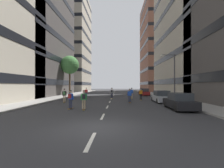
{
  "coord_description": "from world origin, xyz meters",
  "views": [
    {
      "loc": [
        1.07,
        -8.37,
        2.21
      ],
      "look_at": [
        0.0,
        20.96,
        2.43
      ],
      "focal_mm": 25.93,
      "sensor_mm": 36.0,
      "label": 1
    }
  ],
  "objects_px": {
    "streetlamp_right": "(172,72)",
    "skater_1": "(130,95)",
    "parked_car_far": "(161,97)",
    "skater_2": "(64,94)",
    "skater_5": "(112,92)",
    "skater_7": "(86,92)",
    "parked_car_near": "(179,102)",
    "skater_6": "(70,98)",
    "skater_3": "(141,93)",
    "parked_car_mid": "(144,92)",
    "street_tree_near": "(70,65)",
    "skater_0": "(132,93)",
    "skater_4": "(84,99)"
  },
  "relations": [
    {
      "from": "streetlamp_right",
      "to": "skater_1",
      "type": "bearing_deg",
      "value": -155.14
    },
    {
      "from": "parked_car_far",
      "to": "skater_2",
      "type": "distance_m",
      "value": 12.48
    },
    {
      "from": "skater_2",
      "to": "skater_5",
      "type": "distance_m",
      "value": 8.81
    },
    {
      "from": "skater_5",
      "to": "skater_7",
      "type": "relative_size",
      "value": 1.0
    },
    {
      "from": "streetlamp_right",
      "to": "skater_1",
      "type": "distance_m",
      "value": 7.56
    },
    {
      "from": "parked_car_near",
      "to": "skater_6",
      "type": "bearing_deg",
      "value": -179.46
    },
    {
      "from": "skater_6",
      "to": "skater_3",
      "type": "bearing_deg",
      "value": 49.87
    },
    {
      "from": "skater_6",
      "to": "skater_2",
      "type": "bearing_deg",
      "value": 113.55
    },
    {
      "from": "parked_car_mid",
      "to": "skater_1",
      "type": "height_order",
      "value": "skater_1"
    },
    {
      "from": "street_tree_near",
      "to": "skater_5",
      "type": "distance_m",
      "value": 13.62
    },
    {
      "from": "street_tree_near",
      "to": "streetlamp_right",
      "type": "height_order",
      "value": "street_tree_near"
    },
    {
      "from": "parked_car_mid",
      "to": "streetlamp_right",
      "type": "distance_m",
      "value": 12.06
    },
    {
      "from": "skater_3",
      "to": "skater_6",
      "type": "height_order",
      "value": "same"
    },
    {
      "from": "parked_car_far",
      "to": "skater_5",
      "type": "height_order",
      "value": "skater_5"
    },
    {
      "from": "parked_car_near",
      "to": "skater_2",
      "type": "relative_size",
      "value": 2.47
    },
    {
      "from": "streetlamp_right",
      "to": "skater_6",
      "type": "relative_size",
      "value": 3.65
    },
    {
      "from": "street_tree_near",
      "to": "skater_2",
      "type": "height_order",
      "value": "street_tree_near"
    },
    {
      "from": "parked_car_far",
      "to": "streetlamp_right",
      "type": "bearing_deg",
      "value": 47.09
    },
    {
      "from": "street_tree_near",
      "to": "skater_6",
      "type": "xyz_separation_m",
      "value": [
        6.16,
        -20.2,
        -5.61
      ]
    },
    {
      "from": "skater_0",
      "to": "street_tree_near",
      "type": "bearing_deg",
      "value": 146.72
    },
    {
      "from": "skater_0",
      "to": "parked_car_near",
      "type": "bearing_deg",
      "value": -74.07
    },
    {
      "from": "skater_3",
      "to": "skater_4",
      "type": "bearing_deg",
      "value": -123.47
    },
    {
      "from": "street_tree_near",
      "to": "skater_7",
      "type": "xyz_separation_m",
      "value": [
        4.93,
        -6.46,
        -5.64
      ]
    },
    {
      "from": "parked_car_far",
      "to": "skater_3",
      "type": "relative_size",
      "value": 2.47
    },
    {
      "from": "street_tree_near",
      "to": "skater_2",
      "type": "bearing_deg",
      "value": -75.75
    },
    {
      "from": "parked_car_far",
      "to": "parked_car_mid",
      "type": "bearing_deg",
      "value": 90.0
    },
    {
      "from": "parked_car_near",
      "to": "skater_4",
      "type": "xyz_separation_m",
      "value": [
        -8.63,
        -0.59,
        0.32
      ]
    },
    {
      "from": "skater_1",
      "to": "parked_car_mid",
      "type": "bearing_deg",
      "value": 73.93
    },
    {
      "from": "skater_1",
      "to": "skater_4",
      "type": "relative_size",
      "value": 1.0
    },
    {
      "from": "street_tree_near",
      "to": "skater_7",
      "type": "bearing_deg",
      "value": -52.66
    },
    {
      "from": "parked_car_near",
      "to": "skater_2",
      "type": "xyz_separation_m",
      "value": [
        -12.46,
        5.58,
        0.32
      ]
    },
    {
      "from": "skater_3",
      "to": "skater_7",
      "type": "relative_size",
      "value": 1.0
    },
    {
      "from": "parked_car_mid",
      "to": "skater_7",
      "type": "height_order",
      "value": "skater_7"
    },
    {
      "from": "skater_1",
      "to": "skater_2",
      "type": "relative_size",
      "value": 1.0
    },
    {
      "from": "skater_6",
      "to": "skater_7",
      "type": "relative_size",
      "value": 1.0
    },
    {
      "from": "parked_car_mid",
      "to": "skater_5",
      "type": "relative_size",
      "value": 2.47
    },
    {
      "from": "street_tree_near",
      "to": "skater_3",
      "type": "bearing_deg",
      "value": -38.2
    },
    {
      "from": "streetlamp_right",
      "to": "skater_4",
      "type": "xyz_separation_m",
      "value": [
        -10.76,
        -9.07,
        -3.12
      ]
    },
    {
      "from": "parked_car_mid",
      "to": "streetlamp_right",
      "type": "relative_size",
      "value": 0.68
    },
    {
      "from": "skater_6",
      "to": "streetlamp_right",
      "type": "bearing_deg",
      "value": 35.3
    },
    {
      "from": "skater_4",
      "to": "parked_car_far",
      "type": "bearing_deg",
      "value": 38.16
    },
    {
      "from": "streetlamp_right",
      "to": "skater_4",
      "type": "distance_m",
      "value": 14.41
    },
    {
      "from": "skater_3",
      "to": "skater_4",
      "type": "height_order",
      "value": "same"
    },
    {
      "from": "parked_car_near",
      "to": "parked_car_far",
      "type": "relative_size",
      "value": 1.0
    },
    {
      "from": "streetlamp_right",
      "to": "parked_car_far",
      "type": "bearing_deg",
      "value": -132.91
    },
    {
      "from": "parked_car_mid",
      "to": "skater_1",
      "type": "relative_size",
      "value": 2.47
    },
    {
      "from": "parked_car_near",
      "to": "skater_4",
      "type": "height_order",
      "value": "skater_4"
    },
    {
      "from": "parked_car_far",
      "to": "skater_0",
      "type": "relative_size",
      "value": 2.47
    },
    {
      "from": "skater_4",
      "to": "skater_1",
      "type": "bearing_deg",
      "value": 53.8
    },
    {
      "from": "parked_car_near",
      "to": "parked_car_mid",
      "type": "xyz_separation_m",
      "value": [
        0.0,
        19.84,
        0.0
      ]
    }
  ]
}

